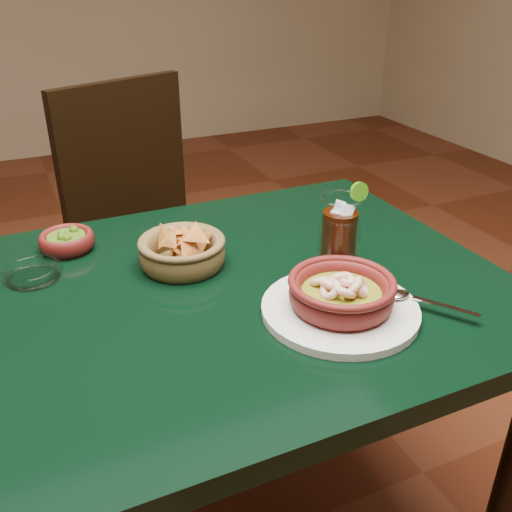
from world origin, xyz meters
name	(u,v)px	position (x,y,z in m)	size (l,w,h in m)	color
dining_table	(183,342)	(0.00, 0.00, 0.65)	(1.20, 0.80, 0.75)	black
dining_chair	(156,235)	(0.14, 0.71, 0.54)	(0.59, 0.59, 0.98)	black
shrimp_plate	(341,297)	(0.23, -0.16, 0.78)	(0.32, 0.27, 0.08)	silver
chip_basket	(182,251)	(0.04, 0.11, 0.78)	(0.20, 0.20, 0.11)	brown
guacamole_ramekin	(67,241)	(-0.15, 0.27, 0.77)	(0.13, 0.13, 0.04)	#551312
cola_drink	(339,239)	(0.29, -0.06, 0.83)	(0.16, 0.16, 0.18)	white
glass_ashtray	(32,273)	(-0.23, 0.17, 0.76)	(0.12, 0.12, 0.03)	white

